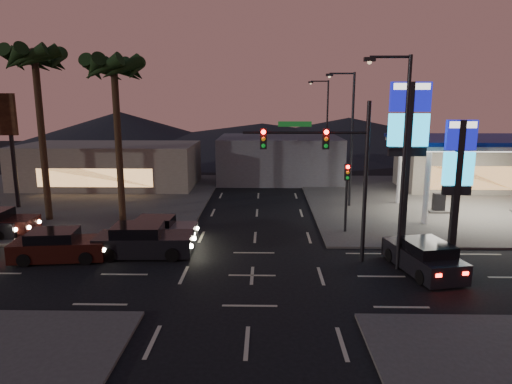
{
  "coord_description": "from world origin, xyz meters",
  "views": [
    {
      "loc": [
        0.6,
        -20.04,
        8.04
      ],
      "look_at": [
        0.08,
        4.82,
        3.0
      ],
      "focal_mm": 32.0,
      "sensor_mm": 36.0,
      "label": 1
    }
  ],
  "objects_px": {
    "pylon_sign_short": "(459,164)",
    "car_lane_a_mid": "(59,246)",
    "gas_station": "(487,143)",
    "traffic_signal_mast": "(331,159)",
    "car_lane_a_front": "(143,241)",
    "pylon_sign_tall": "(408,130)",
    "car_lane_b_front": "(159,229)",
    "suv_station": "(424,257)"
  },
  "relations": [
    {
      "from": "gas_station",
      "to": "suv_station",
      "type": "xyz_separation_m",
      "value": [
        -7.88,
        -11.33,
        -4.36
      ]
    },
    {
      "from": "pylon_sign_tall",
      "to": "car_lane_a_front",
      "type": "distance_m",
      "value": 15.6
    },
    {
      "from": "car_lane_b_front",
      "to": "suv_station",
      "type": "bearing_deg",
      "value": -19.1
    },
    {
      "from": "car_lane_a_mid",
      "to": "pylon_sign_tall",
      "type": "bearing_deg",
      "value": 10.87
    },
    {
      "from": "traffic_signal_mast",
      "to": "car_lane_a_front",
      "type": "distance_m",
      "value": 10.56
    },
    {
      "from": "pylon_sign_tall",
      "to": "traffic_signal_mast",
      "type": "bearing_deg",
      "value": -143.48
    },
    {
      "from": "suv_station",
      "to": "car_lane_b_front",
      "type": "bearing_deg",
      "value": 160.9
    },
    {
      "from": "pylon_sign_short",
      "to": "car_lane_a_mid",
      "type": "xyz_separation_m",
      "value": [
        -20.92,
        -2.54,
        -3.94
      ]
    },
    {
      "from": "gas_station",
      "to": "pylon_sign_short",
      "type": "bearing_deg",
      "value": -123.69
    },
    {
      "from": "pylon_sign_short",
      "to": "traffic_signal_mast",
      "type": "relative_size",
      "value": 0.88
    },
    {
      "from": "car_lane_a_front",
      "to": "traffic_signal_mast",
      "type": "bearing_deg",
      "value": -4.31
    },
    {
      "from": "pylon_sign_short",
      "to": "car_lane_a_front",
      "type": "bearing_deg",
      "value": -173.91
    },
    {
      "from": "pylon_sign_short",
      "to": "car_lane_b_front",
      "type": "bearing_deg",
      "value": 176.87
    },
    {
      "from": "pylon_sign_tall",
      "to": "traffic_signal_mast",
      "type": "relative_size",
      "value": 1.12
    },
    {
      "from": "gas_station",
      "to": "traffic_signal_mast",
      "type": "distance_m",
      "value": 15.82
    },
    {
      "from": "traffic_signal_mast",
      "to": "car_lane_a_front",
      "type": "height_order",
      "value": "traffic_signal_mast"
    },
    {
      "from": "traffic_signal_mast",
      "to": "pylon_sign_tall",
      "type": "bearing_deg",
      "value": 36.52
    },
    {
      "from": "gas_station",
      "to": "car_lane_a_mid",
      "type": "bearing_deg",
      "value": -158.83
    },
    {
      "from": "pylon_sign_tall",
      "to": "suv_station",
      "type": "relative_size",
      "value": 1.82
    },
    {
      "from": "suv_station",
      "to": "pylon_sign_short",
      "type": "bearing_deg",
      "value": 53.1
    },
    {
      "from": "car_lane_a_front",
      "to": "gas_station",
      "type": "bearing_deg",
      "value": 23.1
    },
    {
      "from": "pylon_sign_short",
      "to": "suv_station",
      "type": "height_order",
      "value": "pylon_sign_short"
    },
    {
      "from": "car_lane_a_front",
      "to": "car_lane_b_front",
      "type": "relative_size",
      "value": 1.21
    },
    {
      "from": "gas_station",
      "to": "car_lane_a_front",
      "type": "relative_size",
      "value": 2.35
    },
    {
      "from": "pylon_sign_tall",
      "to": "pylon_sign_short",
      "type": "bearing_deg",
      "value": -21.8
    },
    {
      "from": "pylon_sign_tall",
      "to": "car_lane_a_mid",
      "type": "relative_size",
      "value": 1.83
    },
    {
      "from": "traffic_signal_mast",
      "to": "car_lane_b_front",
      "type": "distance_m",
      "value": 10.94
    },
    {
      "from": "car_lane_a_mid",
      "to": "pylon_sign_short",
      "type": "bearing_deg",
      "value": 6.91
    },
    {
      "from": "pylon_sign_tall",
      "to": "car_lane_a_front",
      "type": "relative_size",
      "value": 1.73
    },
    {
      "from": "pylon_sign_short",
      "to": "suv_station",
      "type": "distance_m",
      "value": 6.2
    },
    {
      "from": "gas_station",
      "to": "pylon_sign_tall",
      "type": "relative_size",
      "value": 1.36
    },
    {
      "from": "car_lane_a_mid",
      "to": "suv_station",
      "type": "bearing_deg",
      "value": -4.11
    },
    {
      "from": "car_lane_b_front",
      "to": "pylon_sign_tall",
      "type": "bearing_deg",
      "value": 0.38
    },
    {
      "from": "gas_station",
      "to": "car_lane_b_front",
      "type": "bearing_deg",
      "value": -163.0
    },
    {
      "from": "pylon_sign_short",
      "to": "car_lane_a_mid",
      "type": "height_order",
      "value": "pylon_sign_short"
    },
    {
      "from": "gas_station",
      "to": "car_lane_b_front",
      "type": "distance_m",
      "value": 22.98
    },
    {
      "from": "car_lane_a_front",
      "to": "car_lane_b_front",
      "type": "distance_m",
      "value": 2.71
    },
    {
      "from": "pylon_sign_tall",
      "to": "car_lane_a_mid",
      "type": "height_order",
      "value": "pylon_sign_tall"
    },
    {
      "from": "pylon_sign_short",
      "to": "traffic_signal_mast",
      "type": "xyz_separation_m",
      "value": [
        -7.24,
        -2.51,
        0.57
      ]
    },
    {
      "from": "pylon_sign_short",
      "to": "traffic_signal_mast",
      "type": "distance_m",
      "value": 7.69
    },
    {
      "from": "traffic_signal_mast",
      "to": "car_lane_a_mid",
      "type": "height_order",
      "value": "traffic_signal_mast"
    },
    {
      "from": "gas_station",
      "to": "pylon_sign_tall",
      "type": "xyz_separation_m",
      "value": [
        -7.5,
        -6.5,
        1.31
      ]
    }
  ]
}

